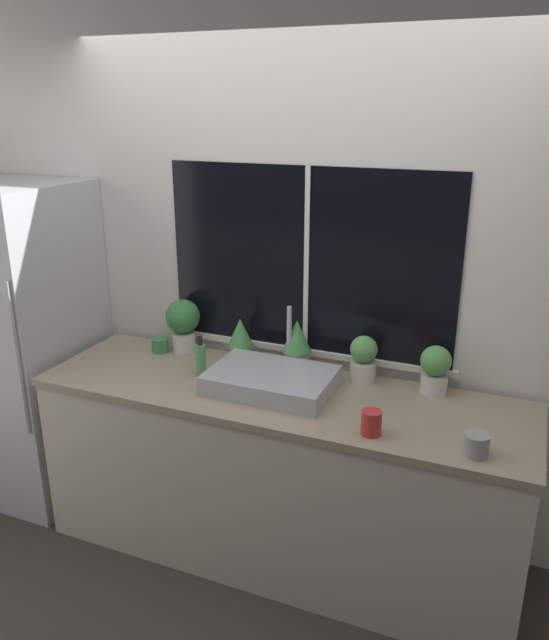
{
  "coord_description": "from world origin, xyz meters",
  "views": [
    {
      "loc": [
        1.0,
        -2.12,
        2.18
      ],
      "look_at": [
        -0.02,
        0.34,
        1.25
      ],
      "focal_mm": 35.0,
      "sensor_mm": 36.0,
      "label": 1
    }
  ],
  "objects_px": {
    "potted_plant_left": "(240,337)",
    "potted_plant_far_right": "(435,368)",
    "refrigerator": "(22,343)",
    "sink": "(271,380)",
    "potted_plant_far_left": "(183,322)",
    "potted_plant_center": "(297,343)",
    "mug_grey": "(476,445)",
    "potted_plant_right": "(363,358)",
    "soap_bottle": "(201,359)",
    "mug_red": "(371,423)",
    "mug_green": "(160,345)"
  },
  "relations": [
    {
      "from": "refrigerator",
      "to": "potted_plant_far_right",
      "type": "bearing_deg",
      "value": 6.17
    },
    {
      "from": "potted_plant_right",
      "to": "mug_red",
      "type": "relative_size",
      "value": 2.2
    },
    {
      "from": "potted_plant_right",
      "to": "mug_red",
      "type": "distance_m",
      "value": 0.52
    },
    {
      "from": "potted_plant_left",
      "to": "potted_plant_center",
      "type": "relative_size",
      "value": 0.87
    },
    {
      "from": "refrigerator",
      "to": "potted_plant_center",
      "type": "distance_m",
      "value": 1.6
    },
    {
      "from": "sink",
      "to": "mug_grey",
      "type": "relative_size",
      "value": 6.06
    },
    {
      "from": "mug_grey",
      "to": "mug_green",
      "type": "bearing_deg",
      "value": 165.57
    },
    {
      "from": "potted_plant_right",
      "to": "mug_green",
      "type": "height_order",
      "value": "potted_plant_right"
    },
    {
      "from": "refrigerator",
      "to": "mug_green",
      "type": "bearing_deg",
      "value": 12.82
    },
    {
      "from": "potted_plant_far_left",
      "to": "potted_plant_left",
      "type": "xyz_separation_m",
      "value": [
        0.34,
        -0.0,
        -0.04
      ]
    },
    {
      "from": "potted_plant_far_left",
      "to": "potted_plant_right",
      "type": "relative_size",
      "value": 1.27
    },
    {
      "from": "potted_plant_far_left",
      "to": "soap_bottle",
      "type": "bearing_deg",
      "value": -46.11
    },
    {
      "from": "potted_plant_left",
      "to": "mug_grey",
      "type": "bearing_deg",
      "value": -21.83
    },
    {
      "from": "refrigerator",
      "to": "potted_plant_far_left",
      "type": "height_order",
      "value": "refrigerator"
    },
    {
      "from": "mug_red",
      "to": "potted_plant_far_right",
      "type": "bearing_deg",
      "value": 70.78
    },
    {
      "from": "potted_plant_center",
      "to": "potted_plant_right",
      "type": "xyz_separation_m",
      "value": [
        0.34,
        0.0,
        -0.02
      ]
    },
    {
      "from": "mug_green",
      "to": "potted_plant_center",
      "type": "bearing_deg",
      "value": 4.51
    },
    {
      "from": "refrigerator",
      "to": "soap_bottle",
      "type": "bearing_deg",
      "value": -0.56
    },
    {
      "from": "sink",
      "to": "potted_plant_left",
      "type": "height_order",
      "value": "sink"
    },
    {
      "from": "refrigerator",
      "to": "mug_red",
      "type": "xyz_separation_m",
      "value": [
        2.08,
        -0.25,
        0.06
      ]
    },
    {
      "from": "potted_plant_far_left",
      "to": "potted_plant_right",
      "type": "xyz_separation_m",
      "value": [
        1.0,
        0.0,
        -0.05
      ]
    },
    {
      "from": "potted_plant_center",
      "to": "potted_plant_far_left",
      "type": "bearing_deg",
      "value": 180.0
    },
    {
      "from": "sink",
      "to": "potted_plant_far_right",
      "type": "xyz_separation_m",
      "value": [
        0.71,
        0.26,
        0.08
      ]
    },
    {
      "from": "mug_grey",
      "to": "mug_green",
      "type": "relative_size",
      "value": 1.04
    },
    {
      "from": "soap_bottle",
      "to": "mug_red",
      "type": "bearing_deg",
      "value": -14.53
    },
    {
      "from": "sink",
      "to": "potted_plant_left",
      "type": "relative_size",
      "value": 2.51
    },
    {
      "from": "sink",
      "to": "potted_plant_far_right",
      "type": "height_order",
      "value": "sink"
    },
    {
      "from": "sink",
      "to": "potted_plant_right",
      "type": "height_order",
      "value": "sink"
    },
    {
      "from": "sink",
      "to": "potted_plant_far_left",
      "type": "bearing_deg",
      "value": 157.54
    },
    {
      "from": "refrigerator",
      "to": "sink",
      "type": "height_order",
      "value": "refrigerator"
    },
    {
      "from": "potted_plant_left",
      "to": "mug_grey",
      "type": "height_order",
      "value": "potted_plant_left"
    },
    {
      "from": "mug_green",
      "to": "sink",
      "type": "bearing_deg",
      "value": -14.98
    },
    {
      "from": "refrigerator",
      "to": "mug_grey",
      "type": "bearing_deg",
      "value": -5.76
    },
    {
      "from": "potted_plant_far_left",
      "to": "potted_plant_left",
      "type": "relative_size",
      "value": 1.26
    },
    {
      "from": "potted_plant_left",
      "to": "soap_bottle",
      "type": "distance_m",
      "value": 0.28
    },
    {
      "from": "mug_grey",
      "to": "refrigerator",
      "type": "bearing_deg",
      "value": 174.24
    },
    {
      "from": "potted_plant_center",
      "to": "potted_plant_far_right",
      "type": "bearing_deg",
      "value": 0.0
    },
    {
      "from": "potted_plant_center",
      "to": "potted_plant_right",
      "type": "relative_size",
      "value": 1.15
    },
    {
      "from": "mug_grey",
      "to": "soap_bottle",
      "type": "bearing_deg",
      "value": 169.76
    },
    {
      "from": "potted_plant_left",
      "to": "potted_plant_right",
      "type": "bearing_deg",
      "value": 0.0
    },
    {
      "from": "refrigerator",
      "to": "sink",
      "type": "xyz_separation_m",
      "value": [
        1.54,
        -0.01,
        0.05
      ]
    },
    {
      "from": "potted_plant_center",
      "to": "sink",
      "type": "bearing_deg",
      "value": -96.45
    },
    {
      "from": "potted_plant_far_right",
      "to": "potted_plant_far_left",
      "type": "bearing_deg",
      "value": 180.0
    },
    {
      "from": "refrigerator",
      "to": "potted_plant_far_left",
      "type": "xyz_separation_m",
      "value": [
        0.92,
        0.24,
        0.17
      ]
    },
    {
      "from": "potted_plant_far_left",
      "to": "potted_plant_left",
      "type": "distance_m",
      "value": 0.34
    },
    {
      "from": "potted_plant_left",
      "to": "potted_plant_right",
      "type": "relative_size",
      "value": 1.0
    },
    {
      "from": "potted_plant_far_left",
      "to": "soap_bottle",
      "type": "xyz_separation_m",
      "value": [
        0.25,
        -0.25,
        -0.08
      ]
    },
    {
      "from": "potted_plant_left",
      "to": "potted_plant_far_right",
      "type": "bearing_deg",
      "value": 0.0
    },
    {
      "from": "soap_bottle",
      "to": "mug_green",
      "type": "xyz_separation_m",
      "value": [
        -0.36,
        0.19,
        -0.05
      ]
    },
    {
      "from": "potted_plant_far_left",
      "to": "potted_plant_far_right",
      "type": "relative_size",
      "value": 1.26
    }
  ]
}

